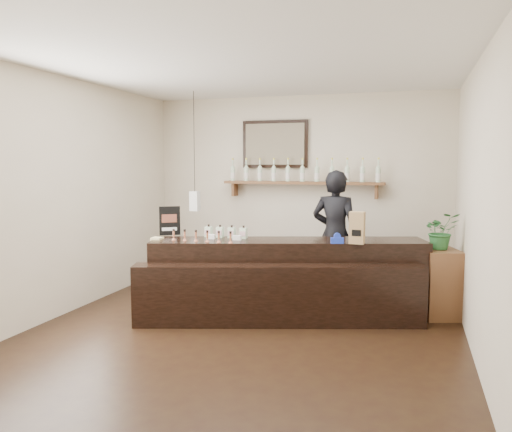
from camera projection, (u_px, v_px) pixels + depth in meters
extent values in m
plane|color=black|center=(246.00, 330.00, 5.36)|extent=(5.00, 5.00, 0.00)
plane|color=beige|center=(297.00, 189.00, 7.59)|extent=(4.50, 0.00, 4.50)
plane|color=beige|center=(106.00, 231.00, 2.84)|extent=(4.50, 0.00, 4.50)
plane|color=beige|center=(65.00, 196.00, 5.88)|extent=(0.00, 5.00, 5.00)
plane|color=beige|center=(479.00, 206.00, 4.55)|extent=(0.00, 5.00, 5.00)
plane|color=white|center=(245.00, 63.00, 5.07)|extent=(5.00, 5.00, 0.00)
cube|color=brown|center=(302.00, 183.00, 7.43)|extent=(2.40, 0.25, 0.04)
cube|color=brown|center=(235.00, 190.00, 7.79)|extent=(0.04, 0.20, 0.20)
cube|color=brown|center=(376.00, 192.00, 7.15)|extent=(0.04, 0.20, 0.20)
cube|color=black|center=(275.00, 144.00, 7.59)|extent=(1.02, 0.04, 0.72)
cube|color=#463D2D|center=(275.00, 144.00, 7.57)|extent=(0.92, 0.01, 0.62)
cube|color=white|center=(195.00, 201.00, 7.14)|extent=(0.12, 0.12, 0.28)
cylinder|color=black|center=(194.00, 142.00, 7.05)|extent=(0.01, 0.01, 1.41)
cylinder|color=silver|center=(233.00, 174.00, 7.74)|extent=(0.07, 0.07, 0.20)
cone|color=silver|center=(233.00, 166.00, 7.73)|extent=(0.07, 0.07, 0.05)
cylinder|color=silver|center=(233.00, 162.00, 7.72)|extent=(0.02, 0.02, 0.07)
cylinder|color=gold|center=(233.00, 159.00, 7.72)|extent=(0.03, 0.03, 0.02)
cylinder|color=white|center=(233.00, 175.00, 7.74)|extent=(0.07, 0.07, 0.09)
cylinder|color=silver|center=(246.00, 174.00, 7.67)|extent=(0.07, 0.07, 0.20)
cone|color=silver|center=(246.00, 166.00, 7.66)|extent=(0.07, 0.07, 0.05)
cylinder|color=silver|center=(246.00, 162.00, 7.66)|extent=(0.02, 0.02, 0.07)
cylinder|color=gold|center=(246.00, 159.00, 7.65)|extent=(0.03, 0.03, 0.02)
cylinder|color=white|center=(246.00, 176.00, 7.68)|extent=(0.07, 0.07, 0.09)
cylinder|color=silver|center=(260.00, 174.00, 7.61)|extent=(0.07, 0.07, 0.20)
cone|color=silver|center=(260.00, 166.00, 7.60)|extent=(0.07, 0.07, 0.05)
cylinder|color=silver|center=(260.00, 162.00, 7.59)|extent=(0.02, 0.02, 0.07)
cylinder|color=gold|center=(260.00, 159.00, 7.58)|extent=(0.03, 0.03, 0.02)
cylinder|color=white|center=(260.00, 176.00, 7.61)|extent=(0.07, 0.07, 0.09)
cylinder|color=silver|center=(274.00, 174.00, 7.54)|extent=(0.07, 0.07, 0.20)
cone|color=silver|center=(274.00, 166.00, 7.53)|extent=(0.07, 0.07, 0.05)
cylinder|color=silver|center=(274.00, 162.00, 7.52)|extent=(0.02, 0.02, 0.07)
cylinder|color=gold|center=(274.00, 159.00, 7.52)|extent=(0.03, 0.03, 0.02)
cylinder|color=white|center=(274.00, 176.00, 7.55)|extent=(0.07, 0.07, 0.09)
cylinder|color=silver|center=(288.00, 174.00, 7.48)|extent=(0.07, 0.07, 0.20)
cone|color=silver|center=(288.00, 166.00, 7.47)|extent=(0.07, 0.07, 0.05)
cylinder|color=silver|center=(288.00, 162.00, 7.46)|extent=(0.02, 0.02, 0.07)
cylinder|color=gold|center=(288.00, 159.00, 7.45)|extent=(0.03, 0.03, 0.02)
cylinder|color=white|center=(288.00, 176.00, 7.48)|extent=(0.07, 0.07, 0.09)
cylinder|color=silver|center=(302.00, 175.00, 7.41)|extent=(0.07, 0.07, 0.20)
cone|color=silver|center=(302.00, 166.00, 7.40)|extent=(0.07, 0.07, 0.05)
cylinder|color=silver|center=(302.00, 162.00, 7.39)|extent=(0.02, 0.02, 0.07)
cylinder|color=gold|center=(302.00, 159.00, 7.39)|extent=(0.03, 0.03, 0.02)
cylinder|color=white|center=(302.00, 176.00, 7.42)|extent=(0.07, 0.07, 0.09)
cylinder|color=silver|center=(317.00, 175.00, 7.35)|extent=(0.07, 0.07, 0.20)
cone|color=silver|center=(317.00, 166.00, 7.34)|extent=(0.07, 0.07, 0.05)
cylinder|color=silver|center=(317.00, 162.00, 7.33)|extent=(0.02, 0.02, 0.07)
cylinder|color=gold|center=(317.00, 159.00, 7.32)|extent=(0.03, 0.03, 0.02)
cylinder|color=white|center=(317.00, 176.00, 7.35)|extent=(0.07, 0.07, 0.09)
cylinder|color=silver|center=(332.00, 175.00, 7.28)|extent=(0.07, 0.07, 0.20)
cone|color=silver|center=(332.00, 166.00, 7.27)|extent=(0.07, 0.07, 0.05)
cylinder|color=silver|center=(332.00, 162.00, 7.26)|extent=(0.02, 0.02, 0.07)
cylinder|color=gold|center=(332.00, 159.00, 7.26)|extent=(0.03, 0.03, 0.02)
cylinder|color=white|center=(332.00, 176.00, 7.29)|extent=(0.07, 0.07, 0.09)
cylinder|color=silver|center=(347.00, 175.00, 7.22)|extent=(0.07, 0.07, 0.20)
cone|color=silver|center=(347.00, 166.00, 7.20)|extent=(0.07, 0.07, 0.05)
cylinder|color=silver|center=(347.00, 162.00, 7.20)|extent=(0.02, 0.02, 0.07)
cylinder|color=gold|center=(347.00, 159.00, 7.19)|extent=(0.03, 0.03, 0.02)
cylinder|color=white|center=(347.00, 176.00, 7.22)|extent=(0.07, 0.07, 0.09)
cylinder|color=silver|center=(362.00, 175.00, 7.15)|extent=(0.07, 0.07, 0.20)
cone|color=silver|center=(363.00, 166.00, 7.14)|extent=(0.07, 0.07, 0.05)
cylinder|color=silver|center=(363.00, 162.00, 7.13)|extent=(0.02, 0.02, 0.07)
cylinder|color=gold|center=(363.00, 159.00, 7.13)|extent=(0.03, 0.03, 0.02)
cylinder|color=white|center=(362.00, 176.00, 7.16)|extent=(0.07, 0.07, 0.09)
cylinder|color=silver|center=(378.00, 175.00, 7.09)|extent=(0.07, 0.07, 0.20)
cone|color=silver|center=(378.00, 166.00, 7.07)|extent=(0.07, 0.07, 0.05)
cylinder|color=silver|center=(379.00, 162.00, 7.07)|extent=(0.02, 0.02, 0.07)
cylinder|color=gold|center=(379.00, 159.00, 7.06)|extent=(0.03, 0.03, 0.02)
cylinder|color=white|center=(378.00, 177.00, 7.09)|extent=(0.07, 0.07, 0.09)
cube|color=black|center=(288.00, 277.00, 5.89)|extent=(3.23, 1.47, 0.89)
cube|color=black|center=(279.00, 295.00, 5.50)|extent=(3.14, 1.20, 0.68)
cube|color=white|center=(211.00, 237.00, 5.91)|extent=(0.10, 0.04, 0.05)
cube|color=white|center=(237.00, 238.00, 5.81)|extent=(0.10, 0.04, 0.05)
cube|color=#D0C07F|center=(157.00, 252.00, 5.90)|extent=(0.12, 0.12, 0.12)
cube|color=#D0C07F|center=(157.00, 242.00, 5.89)|extent=(0.12, 0.12, 0.12)
cube|color=silver|center=(209.00, 232.00, 6.09)|extent=(0.08, 0.08, 0.13)
cube|color=#CEA0A8|center=(207.00, 232.00, 6.05)|extent=(0.07, 0.00, 0.06)
cylinder|color=black|center=(209.00, 226.00, 6.08)|extent=(0.02, 0.02, 0.03)
cube|color=silver|center=(220.00, 232.00, 6.04)|extent=(0.08, 0.08, 0.13)
cube|color=#CEA0A8|center=(219.00, 233.00, 6.00)|extent=(0.07, 0.00, 0.06)
cylinder|color=black|center=(220.00, 226.00, 6.04)|extent=(0.02, 0.02, 0.03)
cube|color=silver|center=(232.00, 233.00, 6.00)|extent=(0.08, 0.08, 0.13)
cube|color=#CEA0A8|center=(231.00, 233.00, 5.96)|extent=(0.07, 0.00, 0.06)
cylinder|color=black|center=(232.00, 226.00, 5.99)|extent=(0.02, 0.02, 0.03)
cube|color=silver|center=(244.00, 233.00, 5.95)|extent=(0.08, 0.08, 0.13)
cube|color=#CEA0A8|center=(242.00, 234.00, 5.91)|extent=(0.07, 0.00, 0.06)
cylinder|color=black|center=(244.00, 227.00, 5.95)|extent=(0.02, 0.02, 0.03)
cylinder|color=#A05536|center=(174.00, 250.00, 5.83)|extent=(0.07, 0.07, 0.20)
cone|color=#A05536|center=(174.00, 239.00, 5.82)|extent=(0.07, 0.07, 0.05)
cylinder|color=#A05536|center=(174.00, 234.00, 5.81)|extent=(0.02, 0.02, 0.07)
cylinder|color=black|center=(174.00, 230.00, 5.81)|extent=(0.03, 0.03, 0.02)
cylinder|color=white|center=(174.00, 252.00, 5.84)|extent=(0.07, 0.07, 0.09)
cylinder|color=#A05536|center=(185.00, 250.00, 5.79)|extent=(0.07, 0.07, 0.20)
cone|color=#A05536|center=(185.00, 240.00, 5.78)|extent=(0.07, 0.07, 0.05)
cylinder|color=#A05536|center=(185.00, 235.00, 5.77)|extent=(0.02, 0.02, 0.07)
cylinder|color=black|center=(185.00, 230.00, 5.77)|extent=(0.03, 0.03, 0.02)
cylinder|color=white|center=(185.00, 252.00, 5.79)|extent=(0.07, 0.07, 0.09)
cylinder|color=#A05536|center=(196.00, 251.00, 5.75)|extent=(0.07, 0.07, 0.20)
cone|color=#A05536|center=(196.00, 240.00, 5.74)|extent=(0.07, 0.07, 0.05)
cylinder|color=#A05536|center=(196.00, 235.00, 5.73)|extent=(0.02, 0.02, 0.07)
cylinder|color=black|center=(196.00, 231.00, 5.73)|extent=(0.03, 0.03, 0.02)
cylinder|color=white|center=(196.00, 253.00, 5.75)|extent=(0.07, 0.07, 0.09)
cylinder|color=#A05536|center=(207.00, 252.00, 5.71)|extent=(0.07, 0.07, 0.20)
cone|color=#A05536|center=(207.00, 241.00, 5.69)|extent=(0.07, 0.07, 0.05)
cylinder|color=#A05536|center=(207.00, 236.00, 5.69)|extent=(0.02, 0.02, 0.07)
cylinder|color=black|center=(207.00, 231.00, 5.68)|extent=(0.03, 0.03, 0.02)
cylinder|color=white|center=(207.00, 253.00, 5.71)|extent=(0.07, 0.07, 0.09)
cylinder|color=#A05536|center=(219.00, 252.00, 5.67)|extent=(0.07, 0.07, 0.20)
cone|color=#A05536|center=(219.00, 241.00, 5.65)|extent=(0.07, 0.07, 0.05)
cylinder|color=#A05536|center=(219.00, 236.00, 5.65)|extent=(0.02, 0.02, 0.07)
cylinder|color=black|center=(219.00, 232.00, 5.64)|extent=(0.03, 0.03, 0.02)
cylinder|color=white|center=(219.00, 254.00, 5.67)|extent=(0.07, 0.07, 0.09)
cylinder|color=#A05536|center=(231.00, 253.00, 5.62)|extent=(0.07, 0.07, 0.20)
cone|color=#A05536|center=(230.00, 242.00, 5.61)|extent=(0.07, 0.07, 0.05)
cylinder|color=#A05536|center=(230.00, 237.00, 5.60)|extent=(0.02, 0.02, 0.07)
cylinder|color=black|center=(230.00, 232.00, 5.60)|extent=(0.03, 0.03, 0.02)
cylinder|color=white|center=(231.00, 255.00, 5.63)|extent=(0.07, 0.07, 0.09)
cube|color=black|center=(170.00, 221.00, 6.22)|extent=(0.23, 0.16, 0.36)
cube|color=brown|center=(169.00, 218.00, 6.20)|extent=(0.16, 0.11, 0.10)
cube|color=white|center=(169.00, 229.00, 6.22)|extent=(0.16, 0.11, 0.04)
cube|color=#9B764A|center=(357.00, 228.00, 5.55)|extent=(0.17, 0.13, 0.36)
cube|color=black|center=(356.00, 233.00, 5.50)|extent=(0.10, 0.01, 0.07)
cube|color=#1B35C1|center=(337.00, 241.00, 5.58)|extent=(0.15, 0.09, 0.07)
cylinder|color=#1B35C1|center=(337.00, 236.00, 5.57)|extent=(0.08, 0.05, 0.08)
cube|color=brown|center=(439.00, 283.00, 5.83)|extent=(0.54, 0.64, 0.79)
imported|color=#28652F|center=(441.00, 231.00, 5.77)|extent=(0.49, 0.46, 0.43)
imported|color=black|center=(335.00, 227.00, 6.52)|extent=(0.76, 0.56, 1.93)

